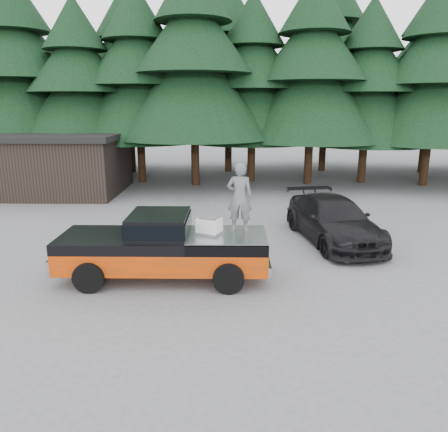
{
  "coord_description": "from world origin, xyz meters",
  "views": [
    {
      "loc": [
        1.17,
        -12.17,
        4.89
      ],
      "look_at": [
        0.98,
        0.0,
        1.74
      ],
      "focal_mm": 35.0,
      "sensor_mm": 36.0,
      "label": 1
    }
  ],
  "objects_px": {
    "air_compressor": "(209,227)",
    "utility_building": "(49,163)",
    "man_on_bed": "(240,197)",
    "parked_car": "(333,220)",
    "pickup_truck": "(164,256)"
  },
  "relations": [
    {
      "from": "man_on_bed",
      "to": "parked_car",
      "type": "distance_m",
      "value": 5.04
    },
    {
      "from": "pickup_truck",
      "to": "parked_car",
      "type": "bearing_deg",
      "value": 32.67
    },
    {
      "from": "utility_building",
      "to": "man_on_bed",
      "type": "bearing_deg",
      "value": -49.42
    },
    {
      "from": "man_on_bed",
      "to": "parked_car",
      "type": "height_order",
      "value": "man_on_bed"
    },
    {
      "from": "man_on_bed",
      "to": "utility_building",
      "type": "distance_m",
      "value": 16.04
    },
    {
      "from": "man_on_bed",
      "to": "parked_car",
      "type": "relative_size",
      "value": 0.36
    },
    {
      "from": "parked_car",
      "to": "utility_building",
      "type": "xyz_separation_m",
      "value": [
        -13.9,
        8.86,
        0.87
      ]
    },
    {
      "from": "parked_car",
      "to": "pickup_truck",
      "type": "bearing_deg",
      "value": -158.16
    },
    {
      "from": "pickup_truck",
      "to": "utility_building",
      "type": "bearing_deg",
      "value": 123.59
    },
    {
      "from": "air_compressor",
      "to": "parked_car",
      "type": "height_order",
      "value": "air_compressor"
    },
    {
      "from": "parked_car",
      "to": "utility_building",
      "type": "relative_size",
      "value": 0.65
    },
    {
      "from": "air_compressor",
      "to": "man_on_bed",
      "type": "xyz_separation_m",
      "value": [
        0.85,
        0.25,
        0.78
      ]
    },
    {
      "from": "man_on_bed",
      "to": "utility_building",
      "type": "relative_size",
      "value": 0.24
    },
    {
      "from": "man_on_bed",
      "to": "parked_car",
      "type": "xyz_separation_m",
      "value": [
        3.47,
        3.32,
        -1.53
      ]
    },
    {
      "from": "air_compressor",
      "to": "utility_building",
      "type": "height_order",
      "value": "utility_building"
    }
  ]
}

